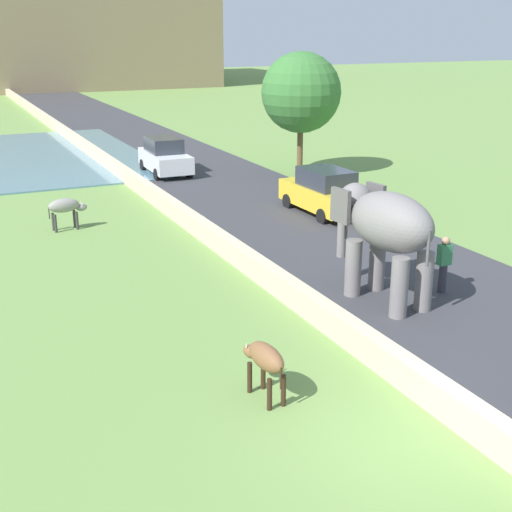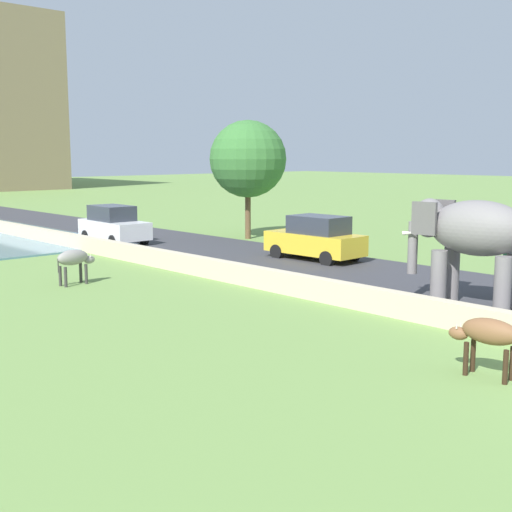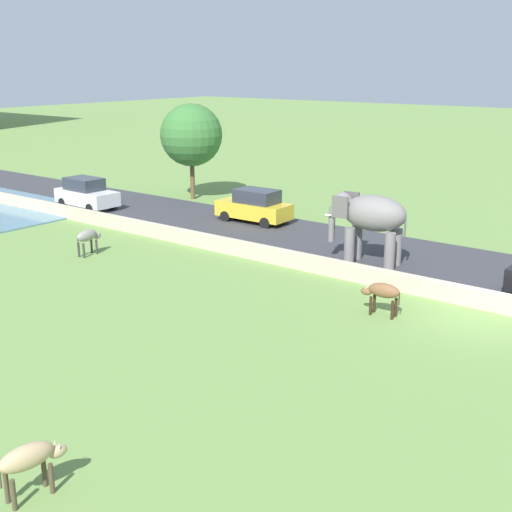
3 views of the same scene
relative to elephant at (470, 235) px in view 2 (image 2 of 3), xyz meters
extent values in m
cube|color=#38383D|center=(1.60, 14.18, -2.01)|extent=(7.00, 120.00, 0.06)
cube|color=beige|center=(-2.20, 12.18, -1.71)|extent=(0.40, 110.00, 0.66)
ellipsoid|color=slate|center=(0.03, -0.22, 0.20)|extent=(1.73, 2.85, 1.50)
cylinder|color=slate|center=(-0.50, 0.60, -1.24)|extent=(0.44, 0.44, 1.60)
cylinder|color=slate|center=(0.34, 0.70, -1.24)|extent=(0.44, 0.44, 1.60)
cylinder|color=slate|center=(-0.28, -1.15, -1.24)|extent=(0.44, 0.44, 1.60)
ellipsoid|color=slate|center=(-0.15, 1.18, 0.39)|extent=(1.10, 1.02, 1.10)
cube|color=#575454|center=(-0.73, 0.97, 0.43)|extent=(0.21, 0.71, 0.90)
cube|color=#575454|center=(0.46, 1.12, 0.43)|extent=(0.21, 0.71, 0.90)
cylinder|color=slate|center=(-0.21, 1.65, -0.50)|extent=(0.28, 0.28, 1.50)
cone|color=silver|center=(-0.42, 1.56, -0.05)|extent=(0.19, 0.57, 0.17)
cone|color=silver|center=(0.02, 1.61, -0.05)|extent=(0.19, 0.57, 0.17)
cylinder|color=#33333D|center=(1.81, -0.27, -1.61)|extent=(0.22, 0.22, 0.85)
cube|color=#388451|center=(1.81, -0.27, -0.91)|extent=(0.36, 0.22, 0.56)
sphere|color=tan|center=(1.81, -0.27, -0.52)|extent=(0.22, 0.22, 0.22)
cube|color=gold|center=(3.18, 8.48, -1.34)|extent=(1.80, 4.04, 0.80)
cube|color=#2D333D|center=(3.18, 8.28, -0.59)|extent=(1.50, 2.24, 0.70)
cylinder|color=black|center=(2.34, 9.76, -1.74)|extent=(0.20, 0.60, 0.60)
cylinder|color=black|center=(3.95, 9.80, -1.74)|extent=(0.20, 0.60, 0.60)
cylinder|color=black|center=(2.40, 7.16, -1.74)|extent=(0.20, 0.60, 0.60)
cylinder|color=black|center=(4.02, 7.20, -1.74)|extent=(0.20, 0.60, 0.60)
cube|color=white|center=(0.03, 18.28, -1.34)|extent=(1.83, 4.05, 0.80)
cube|color=#2D333D|center=(0.03, 18.48, -0.59)|extent=(1.52, 2.25, 0.70)
cylinder|color=black|center=(0.79, 16.96, -1.74)|extent=(0.20, 0.61, 0.60)
cylinder|color=black|center=(-0.82, 17.01, -1.74)|extent=(0.20, 0.61, 0.60)
cylinder|color=black|center=(0.88, 19.56, -1.74)|extent=(0.20, 0.61, 0.60)
cylinder|color=black|center=(-0.74, 19.61, -1.74)|extent=(0.20, 0.61, 0.60)
ellipsoid|color=gray|center=(-6.26, 10.44, -1.14)|extent=(1.14, 0.55, 0.50)
cylinder|color=#373533|center=(-5.89, 10.63, -1.71)|extent=(0.10, 0.10, 0.65)
cylinder|color=#373533|center=(-5.86, 10.32, -1.71)|extent=(0.10, 0.10, 0.65)
cylinder|color=#373533|center=(-6.66, 10.55, -1.71)|extent=(0.10, 0.10, 0.65)
cylinder|color=#373533|center=(-6.63, 10.25, -1.71)|extent=(0.10, 0.10, 0.65)
ellipsoid|color=gray|center=(-5.63, 10.50, -1.29)|extent=(0.42, 0.28, 0.26)
cone|color=beige|center=(-5.64, 10.59, -1.12)|extent=(0.04, 0.04, 0.12)
cone|color=beige|center=(-5.62, 10.41, -1.12)|extent=(0.04, 0.04, 0.12)
cylinder|color=#373533|center=(-6.80, 10.39, -1.34)|extent=(0.04, 0.04, 0.45)
ellipsoid|color=brown|center=(-4.94, -3.28, -1.14)|extent=(0.52, 1.13, 0.50)
cylinder|color=#302014|center=(-5.13, -2.91, -1.71)|extent=(0.10, 0.10, 0.65)
cylinder|color=#302014|center=(-4.82, -2.89, -1.71)|extent=(0.10, 0.10, 0.65)
cylinder|color=#302014|center=(-5.07, -3.68, -1.71)|extent=(0.10, 0.10, 0.65)
cylinder|color=#302014|center=(-4.76, -3.65, -1.71)|extent=(0.10, 0.10, 0.65)
ellipsoid|color=brown|center=(-4.99, -2.65, -1.29)|extent=(0.27, 0.42, 0.26)
cone|color=beige|center=(-5.08, -2.66, -1.12)|extent=(0.04, 0.04, 0.12)
cone|color=beige|center=(-4.90, -2.64, -1.12)|extent=(0.04, 0.04, 0.12)
cylinder|color=brown|center=(5.96, 15.45, -0.72)|extent=(0.28, 0.28, 2.63)
sphere|color=#387033|center=(5.96, 15.45, 1.92)|extent=(3.79, 3.79, 3.79)
camera|label=1|loc=(-10.21, -14.08, 4.88)|focal=48.76mm
camera|label=2|loc=(-16.54, -9.25, 2.17)|focal=47.21mm
camera|label=3|loc=(-24.14, -12.68, 6.13)|focal=46.79mm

